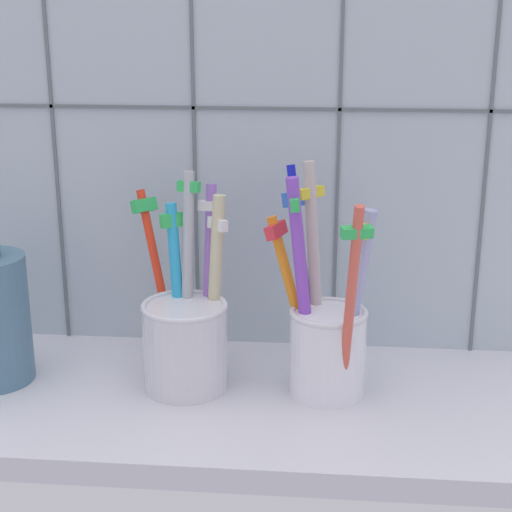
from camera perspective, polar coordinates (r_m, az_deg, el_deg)
counter_slab at (r=68.20cm, az=-0.09°, el=-10.58°), size 64.00×22.00×2.00cm
tile_wall_back at (r=72.84cm, az=0.78°, el=9.16°), size 64.00×2.20×45.00cm
toothbrush_cup_left at (r=67.93cm, az=-4.92°, el=-5.42°), size 9.14×10.50×17.91cm
toothbrush_cup_right at (r=66.46cm, az=4.94°, el=-5.51°), size 8.99×9.89×18.99cm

